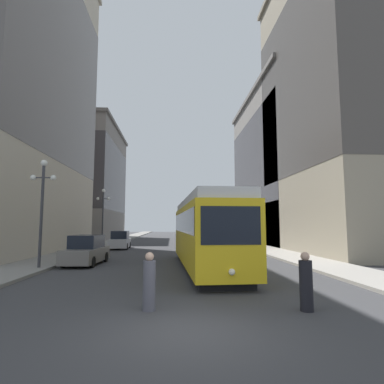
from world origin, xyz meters
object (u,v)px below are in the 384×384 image
(streetcar, at_px, (205,231))
(lamp_post_left_far, at_px, (103,209))
(parked_car_left_mid, at_px, (86,251))
(pedestrian_crossing_near, at_px, (306,283))
(transit_bus, at_px, (219,230))
(lamp_post_left_near, at_px, (42,197))
(parked_car_left_near, at_px, (120,240))
(pedestrian_crossing_far, at_px, (149,283))

(streetcar, relative_size, lamp_post_left_far, 2.24)
(parked_car_left_mid, distance_m, pedestrian_crossing_near, 14.43)
(transit_bus, bearing_deg, parked_car_left_mid, -129.53)
(transit_bus, relative_size, lamp_post_left_near, 1.96)
(transit_bus, distance_m, lamp_post_left_far, 12.45)
(parked_car_left_mid, bearing_deg, streetcar, -13.73)
(parked_car_left_mid, bearing_deg, pedestrian_crossing_near, -46.92)
(pedestrian_crossing_near, xyz_separation_m, lamp_post_left_near, (-11.12, 8.80, 3.25))
(parked_car_left_near, bearing_deg, lamp_post_left_far, 169.49)
(pedestrian_crossing_near, distance_m, pedestrian_crossing_far, 4.55)
(pedestrian_crossing_far, bearing_deg, parked_car_left_near, -100.70)
(parked_car_left_mid, xyz_separation_m, pedestrian_crossing_far, (4.68, -10.73, -0.07))
(parked_car_left_mid, relative_size, pedestrian_crossing_far, 2.75)
(streetcar, xyz_separation_m, parked_car_left_near, (-7.20, 14.95, -1.26))
(pedestrian_crossing_far, xyz_separation_m, lamp_post_left_far, (-6.58, 23.77, 3.32))
(streetcar, xyz_separation_m, pedestrian_crossing_far, (-2.52, -8.52, -1.33))
(transit_bus, bearing_deg, pedestrian_crossing_far, -104.28)
(lamp_post_left_near, relative_size, lamp_post_left_far, 0.98)
(parked_car_left_near, distance_m, parked_car_left_mid, 12.74)
(transit_bus, xyz_separation_m, pedestrian_crossing_far, (-5.68, -23.63, -1.17))
(streetcar, bearing_deg, parked_car_left_mid, 160.64)
(pedestrian_crossing_near, bearing_deg, lamp_post_left_near, 160.17)
(transit_bus, distance_m, pedestrian_crossing_near, 24.06)
(streetcar, bearing_deg, transit_bus, 75.97)
(pedestrian_crossing_near, bearing_deg, lamp_post_left_far, 133.24)
(parked_car_left_mid, distance_m, lamp_post_left_far, 13.57)
(transit_bus, height_order, pedestrian_crossing_far, transit_bus)
(lamp_post_left_far, bearing_deg, pedestrian_crossing_near, -65.28)
(streetcar, xyz_separation_m, lamp_post_left_near, (-9.10, -0.09, 1.93))
(lamp_post_left_near, bearing_deg, lamp_post_left_far, 90.00)
(streetcar, height_order, pedestrian_crossing_near, streetcar)
(transit_bus, bearing_deg, parked_car_left_near, -179.86)
(lamp_post_left_near, bearing_deg, parked_car_left_mid, 50.53)
(transit_bus, height_order, parked_car_left_near, transit_bus)
(parked_car_left_near, height_order, pedestrian_crossing_near, parked_car_left_near)
(pedestrian_crossing_far, bearing_deg, lamp_post_left_near, -73.99)
(pedestrian_crossing_near, bearing_deg, streetcar, 121.29)
(pedestrian_crossing_near, bearing_deg, parked_car_left_near, 129.66)
(transit_bus, relative_size, pedestrian_crossing_near, 6.97)
(parked_car_left_near, height_order, parked_car_left_mid, same)
(pedestrian_crossing_near, height_order, lamp_post_left_far, lamp_post_left_far)
(parked_car_left_near, xyz_separation_m, lamp_post_left_far, (-1.90, 0.30, 3.25))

